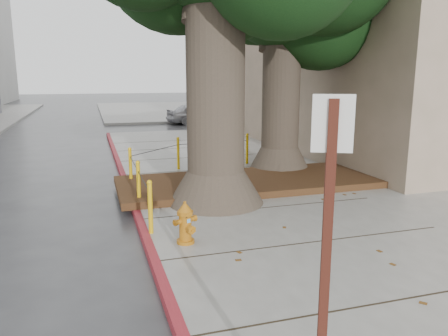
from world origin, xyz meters
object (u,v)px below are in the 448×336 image
object	(u,v)px
signpost	(325,267)
car_silver	(198,113)
car_red	(322,114)
fire_hydrant	(185,223)

from	to	relation	value
signpost	car_silver	distance (m)	23.79
signpost	car_red	bearing A→B (deg)	85.00
fire_hydrant	signpost	distance (m)	4.40
fire_hydrant	car_silver	bearing A→B (deg)	54.64
signpost	car_silver	size ratio (longest dim) A/B	0.70
signpost	car_silver	bearing A→B (deg)	102.96
car_silver	car_red	world-z (taller)	car_silver
fire_hydrant	car_silver	xyz separation A→B (m)	(4.85, 19.02, 0.13)
car_silver	car_red	xyz separation A→B (m)	(7.19, -2.19, -0.05)
fire_hydrant	car_red	xyz separation A→B (m)	(12.04, 16.84, 0.09)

